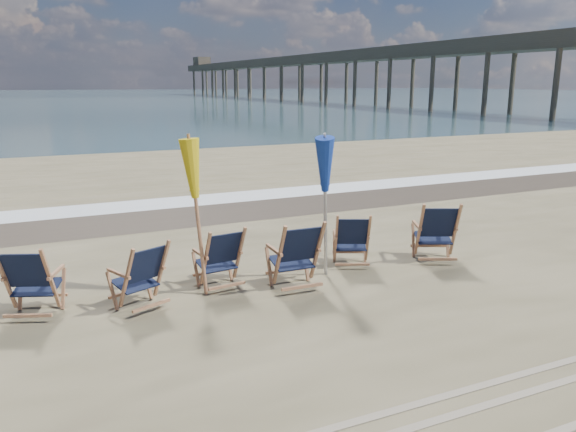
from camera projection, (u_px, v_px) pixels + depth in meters
name	position (u px, v px, depth m)	size (l,w,h in m)	color
ocean	(45.00, 97.00, 120.89)	(400.00, 400.00, 0.00)	#38545D
surf_foam	(194.00, 200.00, 15.06)	(200.00, 1.40, 0.01)	silver
wet_sand_strip	(210.00, 212.00, 13.74)	(200.00, 2.60, 0.00)	#42362A
tire_tracks	(510.00, 422.00, 5.25)	(80.00, 1.30, 0.01)	gray
beach_chair_0	(51.00, 282.00, 7.42)	(0.67, 0.76, 1.05)	black
beach_chair_1	(162.00, 271.00, 7.91)	(0.64, 0.72, 1.00)	black
beach_chair_2	(240.00, 256.00, 8.62)	(0.64, 0.72, 1.01)	black
beach_chair_3	(318.00, 254.00, 8.54)	(0.71, 0.80, 1.11)	black
beach_chair_4	(368.00, 240.00, 9.51)	(0.62, 0.70, 0.97)	black
beach_chair_5	(455.00, 232.00, 9.74)	(0.71, 0.80, 1.11)	black
umbrella_yellow	(197.00, 177.00, 8.01)	(0.30, 0.30, 2.31)	#AC714D
umbrella_blue	(326.00, 169.00, 8.66)	(0.30, 0.30, 2.33)	#A5A5AD
fishing_pier	(318.00, 72.00, 87.47)	(4.40, 140.00, 9.30)	#50473A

